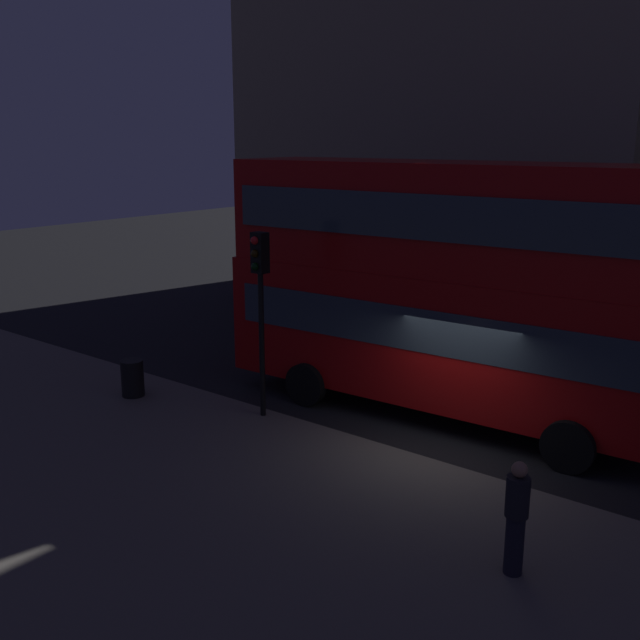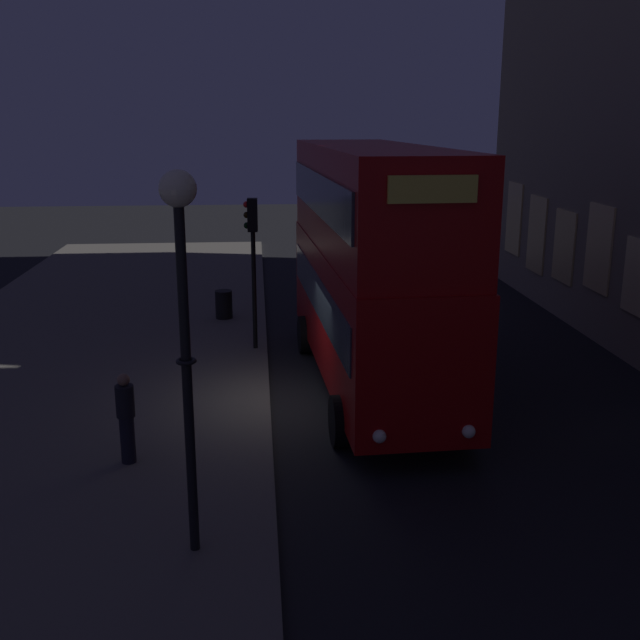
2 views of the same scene
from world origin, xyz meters
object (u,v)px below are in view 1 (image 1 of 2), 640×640
double_decker_bus (441,279)px  pedestrian (516,516)px  litter_bin (133,378)px  traffic_light_near_kerb (260,286)px

double_decker_bus → pedestrian: (4.02, -4.96, -2.08)m
double_decker_bus → litter_bin: double_decker_bus is taller
double_decker_bus → litter_bin: bearing=-151.5°
pedestrian → litter_bin: pedestrian is taller
pedestrian → double_decker_bus: bearing=168.4°
double_decker_bus → traffic_light_near_kerb: 3.87m
traffic_light_near_kerb → pedestrian: (6.80, -2.26, -2.01)m
double_decker_bus → traffic_light_near_kerb: (-2.78, -2.70, -0.07)m
double_decker_bus → pedestrian: bearing=-53.6°
litter_bin → pedestrian: bearing=-7.5°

